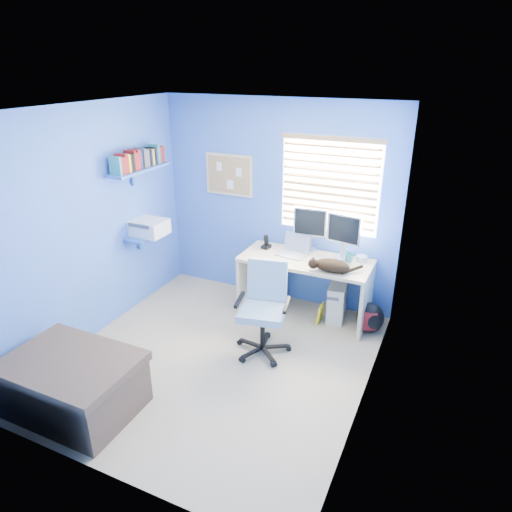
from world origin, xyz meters
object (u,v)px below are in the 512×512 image
at_px(desk, 304,287).
at_px(cat, 332,266).
at_px(laptop, 292,247).
at_px(tower_pc, 337,300).
at_px(office_chair, 264,320).

bearing_deg(desk, cat, -29.15).
height_order(laptop, tower_pc, laptop).
bearing_deg(desk, laptop, 168.48).
bearing_deg(tower_pc, office_chair, -126.07).
height_order(desk, laptop, laptop).
bearing_deg(laptop, cat, -14.22).
height_order(laptop, office_chair, office_chair).
xyz_separation_m(desk, tower_pc, (0.38, 0.11, -0.14)).
relative_size(desk, cat, 3.87).
distance_m(tower_pc, office_chair, 1.13).
bearing_deg(cat, laptop, 140.01).
bearing_deg(tower_pc, desk, -171.76).
bearing_deg(desk, office_chair, -99.69).
height_order(cat, tower_pc, cat).
distance_m(cat, office_chair, 0.96).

